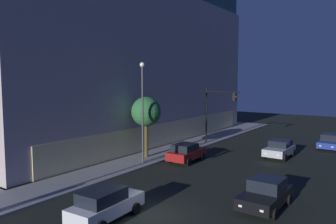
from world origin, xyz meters
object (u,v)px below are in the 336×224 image
(car_black, at_px, (266,193))
(modern_building, at_px, (81,61))
(street_lamp_sidewalk, at_px, (143,101))
(car_white, at_px, (105,204))
(sidewalk_tree, at_px, (146,112))
(car_blue, at_px, (330,141))
(car_silver, at_px, (279,149))
(car_red, at_px, (186,152))
(traffic_light_far_corner, at_px, (216,107))

(car_black, bearing_deg, modern_building, 68.10)
(street_lamp_sidewalk, bearing_deg, car_white, -150.42)
(modern_building, xyz_separation_m, car_white, (-18.66, -23.66, -9.11))
(sidewalk_tree, height_order, car_blue, sidewalk_tree)
(modern_building, bearing_deg, car_silver, -87.85)
(car_red, distance_m, car_silver, 9.22)
(sidewalk_tree, bearing_deg, car_white, -150.28)
(traffic_light_far_corner, xyz_separation_m, sidewalk_tree, (-9.56, 2.54, 0.03))
(modern_building, height_order, sidewalk_tree, modern_building)
(car_white, bearing_deg, car_blue, -14.08)
(modern_building, xyz_separation_m, sidewalk_tree, (-6.55, -16.74, -5.56))
(street_lamp_sidewalk, height_order, car_red, street_lamp_sidewalk)
(traffic_light_far_corner, relative_size, car_white, 1.42)
(traffic_light_far_corner, bearing_deg, modern_building, 98.85)
(car_white, height_order, car_red, car_white)
(car_red, bearing_deg, sidewalk_tree, 105.29)
(modern_building, height_order, car_blue, modern_building)
(modern_building, relative_size, car_white, 8.70)
(modern_building, height_order, traffic_light_far_corner, modern_building)
(traffic_light_far_corner, height_order, car_silver, traffic_light_far_corner)
(car_white, xyz_separation_m, car_black, (6.58, -6.40, -0.04))
(sidewalk_tree, xyz_separation_m, car_red, (1.04, -3.80, -3.57))
(modern_building, height_order, car_white, modern_building)
(sidewalk_tree, bearing_deg, car_black, -112.56)
(sidewalk_tree, xyz_separation_m, car_white, (-12.11, -6.91, -3.55))
(traffic_light_far_corner, bearing_deg, sidewalk_tree, 165.12)
(street_lamp_sidewalk, distance_m, car_red, 6.18)
(car_red, bearing_deg, modern_building, 74.97)
(car_red, bearing_deg, car_silver, -44.90)
(traffic_light_far_corner, distance_m, car_black, 18.88)
(traffic_light_far_corner, distance_m, street_lamp_sidewalk, 11.56)
(traffic_light_far_corner, bearing_deg, car_silver, -104.35)
(car_white, height_order, car_silver, car_white)
(traffic_light_far_corner, bearing_deg, car_blue, -64.91)
(car_silver, distance_m, car_blue, 7.93)
(car_silver, bearing_deg, modern_building, 92.15)
(car_white, height_order, car_black, car_white)
(car_silver, bearing_deg, car_white, 170.21)
(street_lamp_sidewalk, bearing_deg, traffic_light_far_corner, -7.27)
(traffic_light_far_corner, relative_size, car_black, 1.46)
(car_red, bearing_deg, car_black, -124.62)
(car_red, height_order, car_silver, car_red)
(car_white, relative_size, car_black, 1.03)
(car_blue, bearing_deg, car_silver, 155.05)
(traffic_light_far_corner, height_order, car_black, traffic_light_far_corner)
(street_lamp_sidewalk, relative_size, car_silver, 2.12)
(modern_building, distance_m, car_blue, 32.79)
(car_silver, bearing_deg, car_red, 135.10)
(modern_building, height_order, car_black, modern_building)
(street_lamp_sidewalk, bearing_deg, modern_building, 64.78)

